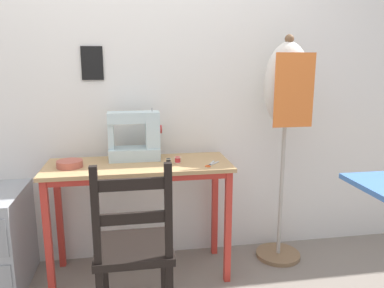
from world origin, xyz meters
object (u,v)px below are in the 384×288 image
fabric_bowl (70,164)px  scissors (210,165)px  sewing_machine (138,137)px  thread_spool_mid_table (178,160)px  thread_spool_near_machine (168,161)px  dress_form (286,99)px  wooden_chair (134,250)px

fabric_bowl → scissors: 0.87m
sewing_machine → fabric_bowl: sewing_machine is taller
fabric_bowl → thread_spool_mid_table: bearing=-0.4°
thread_spool_near_machine → dress_form: bearing=5.7°
fabric_bowl → wooden_chair: size_ratio=0.17×
fabric_bowl → scissors: size_ratio=1.17×
sewing_machine → thread_spool_mid_table: size_ratio=7.86×
dress_form → sewing_machine: bearing=176.9°
thread_spool_near_machine → dress_form: dress_form is taller
sewing_machine → thread_spool_near_machine: size_ratio=9.68×
fabric_bowl → thread_spool_mid_table: size_ratio=3.55×
dress_form → thread_spool_near_machine: bearing=-174.3°
dress_form → scissors: bearing=-163.2°
sewing_machine → thread_spool_near_machine: 0.27m
wooden_chair → thread_spool_near_machine: bearing=64.6°
scissors → dress_form: dress_form is taller
scissors → sewing_machine: bearing=153.2°
thread_spool_near_machine → dress_form: (0.81, 0.08, 0.37)m
sewing_machine → dress_form: dress_form is taller
sewing_machine → wooden_chair: bearing=-94.4°
fabric_bowl → wooden_chair: (0.37, -0.51, -0.34)m
wooden_chair → fabric_bowl: bearing=126.1°
fabric_bowl → dress_form: bearing=2.8°
sewing_machine → scissors: 0.52m
sewing_machine → thread_spool_mid_table: sewing_machine is taller
sewing_machine → wooden_chair: 0.79m
scissors → thread_spool_near_machine: 0.27m
thread_spool_near_machine → wooden_chair: bearing=-115.4°
thread_spool_near_machine → wooden_chair: size_ratio=0.04×
sewing_machine → dress_form: (1.00, -0.05, 0.24)m
thread_spool_mid_table → wooden_chair: 0.68m
fabric_bowl → scissors: fabric_bowl is taller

